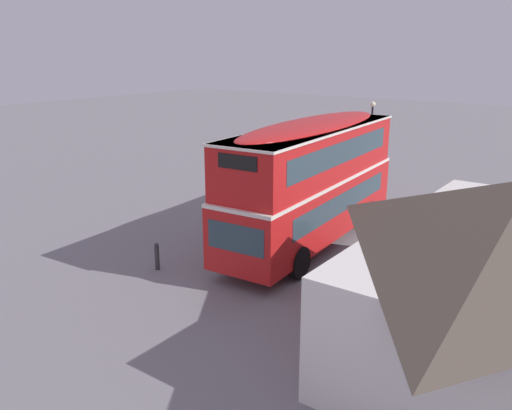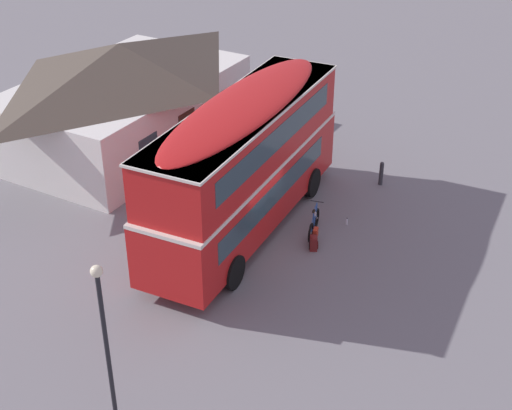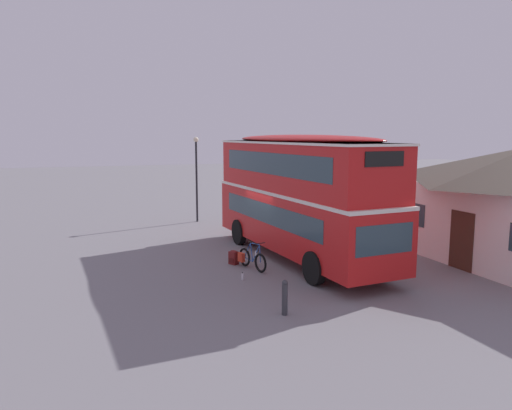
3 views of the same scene
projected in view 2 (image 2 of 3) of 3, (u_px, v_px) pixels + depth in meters
ground_plane at (246, 244)px, 24.47m from camera, size 120.00×120.00×0.00m
double_decker_bus at (245, 160)px, 24.02m from camera, size 10.43×3.24×4.79m
touring_bicycle at (314, 225)px, 24.81m from camera, size 1.65×0.72×1.04m
backpack_on_ground at (314, 242)px, 24.08m from camera, size 0.41×0.38×0.53m
water_bottle_clear_plastic at (347, 221)px, 25.51m from camera, size 0.07×0.07×0.26m
pub_building at (123, 94)px, 30.22m from camera, size 10.64×6.76×4.39m
street_lamp at (105, 331)px, 16.20m from camera, size 0.28×0.28×4.66m
kerb_bollard at (381, 173)px, 27.86m from camera, size 0.16×0.16×0.97m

